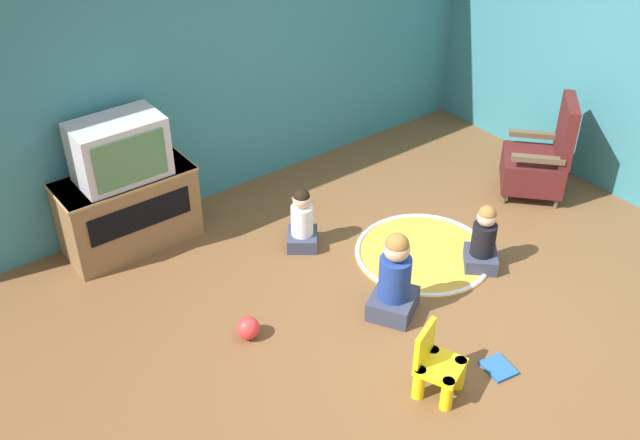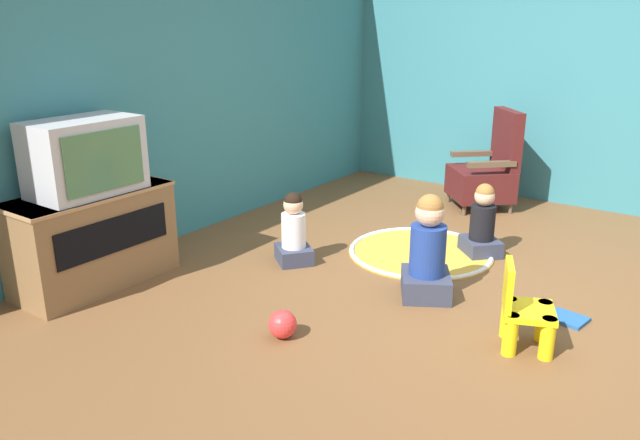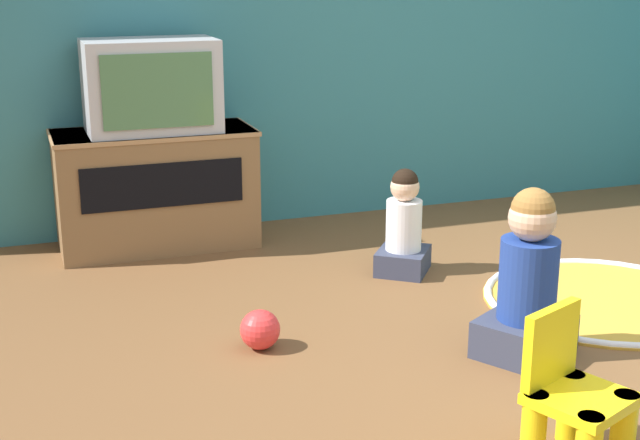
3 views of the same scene
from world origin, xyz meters
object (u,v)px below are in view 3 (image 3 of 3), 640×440
Objects in this scene: tv_cabinet at (156,187)px; yellow_kid_chair at (574,404)px; television at (151,86)px; child_watching_center at (528,284)px; child_watching_right at (404,228)px; toy_ball at (260,330)px.

yellow_kid_chair is at bearing -72.25° from tv_cabinet.
television is (0.00, -0.02, 0.57)m from tv_cabinet.
child_watching_center is at bearing -59.07° from television.
tv_cabinet is at bearing 89.52° from child_watching_right.
child_watching_right is at bearing 59.23° from yellow_kid_chair.
tv_cabinet is 2.31m from child_watching_center.
child_watching_center reaches higher than toy_ball.
television is 1.41× the size of yellow_kid_chair.
toy_ball is (-0.97, -0.67, -0.16)m from child_watching_right.
yellow_kid_chair is 1.87m from child_watching_right.
toy_ball is (0.16, -1.54, -0.84)m from television.
toy_ball is (-1.02, 0.42, -0.22)m from child_watching_center.
television is at bearing 90.16° from child_watching_right.
television is at bearing -90.00° from tv_cabinet.
child_watching_center is 4.19× the size of toy_ball.
child_watching_center is at bearing -59.33° from tv_cabinet.
toy_ball is at bearing -84.08° from television.
yellow_kid_chair is 0.91× the size of child_watching_right.
tv_cabinet is 0.57m from television.
child_watching_center is (0.30, 0.76, 0.11)m from yellow_kid_chair.
child_watching_center is at bearing -140.03° from child_watching_right.
television is 0.99× the size of child_watching_center.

